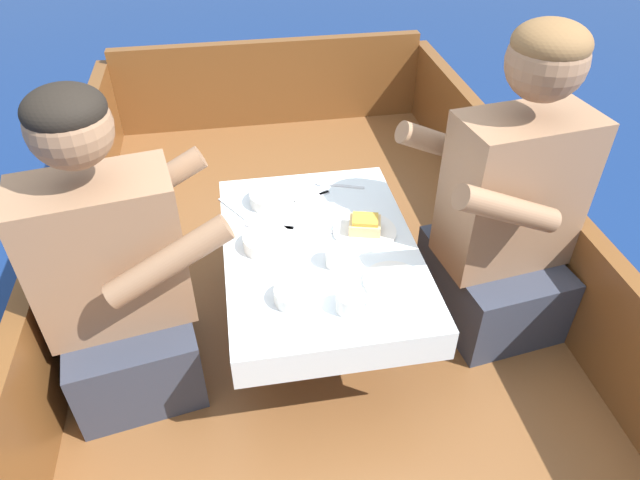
{
  "coord_description": "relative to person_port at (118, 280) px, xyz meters",
  "views": [
    {
      "loc": [
        -0.23,
        -1.32,
        1.76
      ],
      "look_at": [
        0.0,
        0.02,
        0.69
      ],
      "focal_mm": 32.0,
      "sensor_mm": 36.0,
      "label": 1
    }
  ],
  "objects": [
    {
      "name": "cockpit_table",
      "position": [
        0.59,
        0.07,
        -0.05
      ],
      "size": [
        0.59,
        0.83,
        0.38
      ],
      "color": "#B2B2B7",
      "rests_on": "boat_deck"
    },
    {
      "name": "utensil_spoon_starboard",
      "position": [
        0.69,
        0.39,
        -0.01
      ],
      "size": [
        0.17,
        0.07,
        0.01
      ],
      "rotation": [
        0.0,
        0.0,
        2.79
      ],
      "color": "silver",
      "rests_on": "cockpit_table"
    },
    {
      "name": "coffee_cup_port",
      "position": [
        0.63,
        -0.22,
        0.02
      ],
      "size": [
        0.11,
        0.08,
        0.05
      ],
      "color": "white",
      "rests_on": "cockpit_table"
    },
    {
      "name": "bow_coaming",
      "position": [
        0.59,
        1.67,
        -0.16
      ],
      "size": [
        1.62,
        0.06,
        0.46
      ],
      "primitive_type": "cube",
      "color": "brown",
      "rests_on": "boat_deck"
    },
    {
      "name": "coffee_cup_starboard",
      "position": [
        0.63,
        -0.03,
        0.02
      ],
      "size": [
        0.1,
        0.07,
        0.06
      ],
      "color": "white",
      "rests_on": "cockpit_table"
    },
    {
      "name": "person_starboard",
      "position": [
        1.19,
        0.06,
        0.04
      ],
      "size": [
        0.56,
        0.5,
        1.02
      ],
      "rotation": [
        0.0,
        0.0,
        3.28
      ],
      "color": "#333847",
      "rests_on": "boat_deck"
    },
    {
      "name": "bowl_center_far",
      "position": [
        0.47,
        0.32,
        0.01
      ],
      "size": [
        0.15,
        0.15,
        0.04
      ],
      "color": "white",
      "rests_on": "cockpit_table"
    },
    {
      "name": "utensil_fork_port",
      "position": [
        0.61,
        0.33,
        -0.01
      ],
      "size": [
        0.17,
        0.08,
        0.0
      ],
      "rotation": [
        0.0,
        0.0,
        0.36
      ],
      "color": "silver",
      "rests_on": "cockpit_table"
    },
    {
      "name": "gunwale_starboard",
      "position": [
        1.43,
        0.05,
        -0.19
      ],
      "size": [
        0.06,
        3.29,
        0.4
      ],
      "primitive_type": "cube",
      "color": "brown",
      "rests_on": "boat_deck"
    },
    {
      "name": "plate_sandwich",
      "position": [
        0.74,
        0.11,
        -0.0
      ],
      "size": [
        0.2,
        0.2,
        0.01
      ],
      "color": "white",
      "rests_on": "cockpit_table"
    },
    {
      "name": "gunwale_port",
      "position": [
        -0.25,
        0.05,
        -0.19
      ],
      "size": [
        0.06,
        3.29,
        0.4
      ],
      "primitive_type": "cube",
      "color": "brown",
      "rests_on": "boat_deck"
    },
    {
      "name": "boat_deck",
      "position": [
        0.59,
        0.05,
        -0.53
      ],
      "size": [
        1.74,
        3.29,
        0.29
      ],
      "primitive_type": "cube",
      "color": "brown",
      "rests_on": "ground_plane"
    },
    {
      "name": "utensil_fork_starboard",
      "position": [
        0.56,
        0.15,
        -0.01
      ],
      "size": [
        0.17,
        0.07,
        0.0
      ],
      "rotation": [
        0.0,
        0.0,
        2.83
      ],
      "color": "silver",
      "rests_on": "cockpit_table"
    },
    {
      "name": "utensil_knife_port",
      "position": [
        0.57,
        0.39,
        -0.01
      ],
      "size": [
        0.06,
        0.17,
        0.0
      ],
      "rotation": [
        0.0,
        0.0,
        1.26
      ],
      "color": "silver",
      "rests_on": "cockpit_table"
    },
    {
      "name": "sandwich",
      "position": [
        0.74,
        0.11,
        0.02
      ],
      "size": [
        0.11,
        0.1,
        0.05
      ],
      "rotation": [
        0.0,
        0.0,
        -0.26
      ],
      "color": "#E0BC7F",
      "rests_on": "plate_sandwich"
    },
    {
      "name": "utensil_spoon_center",
      "position": [
        0.43,
        0.2,
        -0.01
      ],
      "size": [
        0.17,
        0.05,
        0.01
      ],
      "rotation": [
        0.0,
        0.0,
        2.91
      ],
      "color": "silver",
      "rests_on": "cockpit_table"
    },
    {
      "name": "utensil_knife_starboard",
      "position": [
        0.34,
        0.3,
        -0.01
      ],
      "size": [
        0.1,
        0.15,
        0.0
      ],
      "rotation": [
        0.0,
        0.0,
        2.12
      ],
      "color": "silver",
      "rests_on": "cockpit_table"
    },
    {
      "name": "person_port",
      "position": [
        0.0,
        0.0,
        0.0
      ],
      "size": [
        0.57,
        0.51,
        0.96
      ],
      "rotation": [
        0.0,
        0.0,
        0.17
      ],
      "color": "#333847",
      "rests_on": "boat_deck"
    },
    {
      "name": "bowl_port_near",
      "position": [
        0.49,
        -0.16,
        0.01
      ],
      "size": [
        0.11,
        0.11,
        0.04
      ],
      "color": "white",
      "rests_on": "cockpit_table"
    },
    {
      "name": "plate_bread",
      "position": [
        0.77,
        -0.13,
        -0.0
      ],
      "size": [
        0.17,
        0.17,
        0.01
      ],
      "color": "white",
      "rests_on": "cockpit_table"
    },
    {
      "name": "bowl_starboard_near",
      "position": [
        0.43,
        0.09,
        0.01
      ],
      "size": [
        0.14,
        0.14,
        0.04
      ],
      "color": "white",
      "rests_on": "cockpit_table"
    },
    {
      "name": "ground_plane",
      "position": [
        0.59,
        0.05,
        -0.68
      ],
      "size": [
        60.0,
        60.0,
        0.0
      ],
      "primitive_type": "plane",
      "color": "navy"
    }
  ]
}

